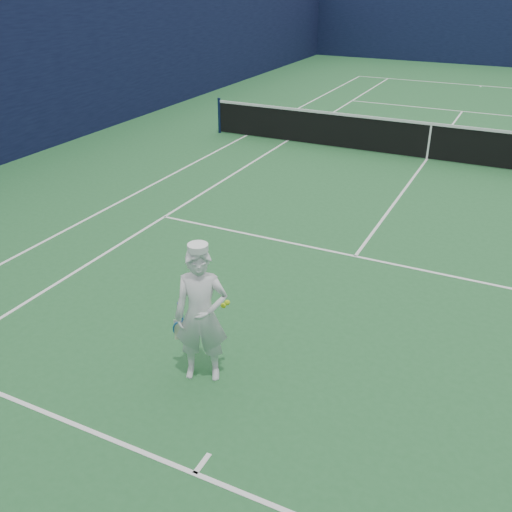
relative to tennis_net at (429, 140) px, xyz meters
The scene contains 5 objects.
ground 0.55m from the tennis_net, ahead, with size 80.00×80.00×0.00m, color #246030.
court_markings 0.55m from the tennis_net, ahead, with size 11.03×23.83×0.01m.
windscreen_fence 1.45m from the tennis_net, ahead, with size 20.12×36.12×4.00m.
tennis_net is the anchor object (origin of this frame).
tennis_player 10.49m from the tennis_net, 94.01° to the right, with size 0.87×0.65×1.85m.
Camera 1 is at (2.42, -15.38, 4.66)m, focal length 40.00 mm.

